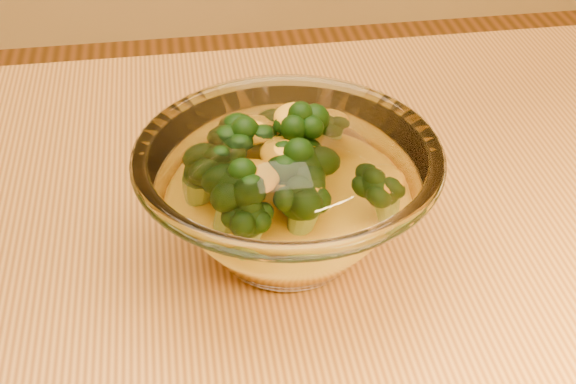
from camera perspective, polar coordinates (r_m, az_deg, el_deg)
The scene contains 3 objects.
glass_bowl at distance 0.56m, azimuth -0.00°, elevation -0.38°, with size 0.21×0.21×0.09m.
cheese_sauce at distance 0.57m, azimuth -0.00°, elevation -1.96°, with size 0.12×0.12×0.03m, color yellow.
broccoli_heap at distance 0.55m, azimuth -0.90°, elevation 1.49°, with size 0.14×0.13×0.07m.
Camera 1 is at (-0.18, -0.36, 1.13)m, focal length 50.00 mm.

